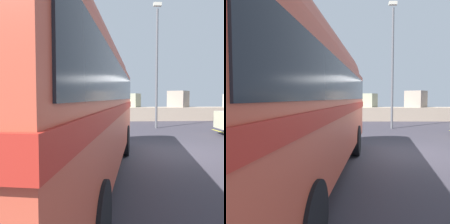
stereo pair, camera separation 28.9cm
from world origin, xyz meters
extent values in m
cube|color=#36333C|center=(0.00, 0.00, 0.01)|extent=(32.00, 26.00, 0.02)
cube|color=tan|center=(0.00, 11.80, 0.55)|extent=(31.36, 1.80, 1.10)
cube|color=tan|center=(-8.11, 11.55, 1.74)|extent=(1.35, 1.07, 1.29)
sphere|color=gray|center=(-3.79, 11.33, 1.55)|extent=(0.89, 0.89, 0.89)
cube|color=#9B9F82|center=(0.47, 12.19, 1.67)|extent=(1.38, 1.45, 1.13)
cube|color=#A29181|center=(4.21, 11.90, 1.78)|extent=(1.95, 1.95, 1.35)
cylinder|color=black|center=(-3.81, 0.11, 0.50)|extent=(0.44, 0.99, 0.96)
cylinder|color=black|center=(-1.64, -0.28, 0.50)|extent=(0.44, 0.99, 0.96)
cylinder|color=black|center=(-2.54, -5.41, 0.50)|extent=(0.44, 0.99, 0.96)
cube|color=#C84C35|center=(-3.17, -2.65, 1.57)|extent=(3.82, 8.69, 2.10)
cylinder|color=#C84C35|center=(-3.17, -2.65, 2.62)|extent=(3.56, 8.32, 2.20)
cube|color=red|center=(-3.17, -2.65, 1.63)|extent=(3.88, 8.78, 0.20)
cube|color=black|center=(-3.17, -2.65, 2.15)|extent=(3.80, 8.36, 0.64)
cube|color=silver|center=(-2.43, 1.56, 0.70)|extent=(2.27, 0.55, 0.28)
cylinder|color=#5B5B60|center=(1.04, 6.53, 3.57)|extent=(0.14, 0.14, 7.15)
cube|color=beige|center=(0.82, 5.61, 7.05)|extent=(0.44, 0.24, 0.18)
camera|label=1|loc=(-2.49, -7.91, 1.86)|focal=38.67mm
camera|label=2|loc=(-2.20, -7.92, 1.86)|focal=38.67mm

